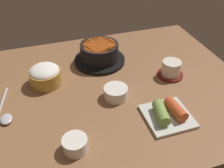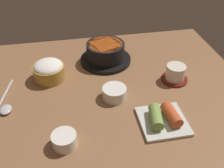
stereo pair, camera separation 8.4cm
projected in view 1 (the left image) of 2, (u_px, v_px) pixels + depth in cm
name	position (u px, v px, depth cm)	size (l,w,h in cm)	color
dining_table	(105.00, 91.00, 87.40)	(100.00, 76.00, 2.00)	brown
stone_pot	(99.00, 54.00, 98.11)	(19.93, 19.93, 7.77)	black
rice_bowl	(45.00, 75.00, 86.95)	(11.12, 11.12, 7.19)	#B78C38
tea_cup_with_saucer	(171.00, 69.00, 91.32)	(9.35, 9.35, 6.03)	maroon
banchan_cup_center	(116.00, 92.00, 81.90)	(7.88, 7.88, 3.92)	white
kimchi_plate	(168.00, 114.00, 74.77)	(13.56, 13.56, 4.50)	silver
side_bowl_near	(75.00, 144.00, 65.32)	(6.72, 6.72, 3.89)	white
spoon	(5.00, 114.00, 76.13)	(5.15, 18.02, 1.35)	#B7B7BC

